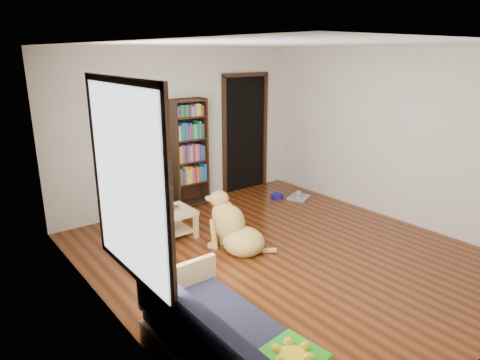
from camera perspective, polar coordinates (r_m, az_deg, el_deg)
ground at (r=5.68m, az=5.60°, el=-9.73°), size 5.00×5.00×0.00m
ceiling at (r=5.09m, az=6.46°, el=17.50°), size 5.00×5.00×0.00m
wall_back at (r=7.21m, az=-7.92°, el=6.81°), size 4.50×0.00×4.50m
wall_left at (r=4.07m, az=-17.63°, el=-1.58°), size 0.00×5.00×5.00m
wall_right at (r=6.95m, az=19.63°, el=5.63°), size 0.00×5.00×5.00m
laptop at (r=6.04m, az=-8.90°, el=-3.94°), size 0.37×0.32×0.02m
dog_bowl at (r=7.71m, az=4.96°, el=-2.12°), size 0.22×0.22×0.08m
grey_rag at (r=7.75m, az=7.85°, el=-2.31°), size 0.50×0.46×0.03m
window at (r=3.57m, az=-14.82°, el=-0.51°), size 0.03×1.46×1.70m
doorway at (r=7.97m, az=0.68°, el=6.59°), size 1.03×0.05×2.19m
tv_stand at (r=6.85m, az=-13.04°, el=-2.91°), size 0.90×0.45×0.50m
crt_tv at (r=6.73m, az=-13.38°, el=0.94°), size 0.55×0.52×0.58m
bookshelf at (r=7.16m, az=-6.84°, el=4.34°), size 0.60×0.30×1.80m
sofa at (r=3.62m, az=-1.51°, el=-22.01°), size 0.80×1.80×0.80m
coffee_table at (r=6.11m, az=-8.98°, el=-5.02°), size 0.55×0.55×0.40m
dog at (r=5.62m, az=-0.78°, el=-6.56°), size 0.70×0.92×0.83m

